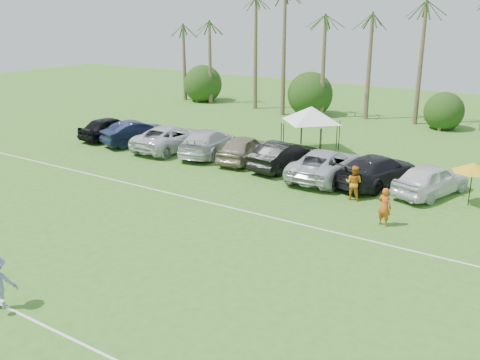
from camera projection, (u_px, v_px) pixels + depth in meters
The scene contains 25 objects.
field_lines at pixel (123, 242), 23.19m from camera, with size 80.00×12.10×0.01m.
palm_tree_0 at pixel (173, 29), 56.20m from camera, with size 2.40×2.40×8.90m.
palm_tree_1 at pixel (212, 21), 53.33m from camera, with size 2.40×2.40×9.90m.
palm_tree_2 at pixel (254, 12), 50.45m from camera, with size 2.40×2.40×10.90m.
palm_tree_3 at pixel (292, 3), 48.10m from camera, with size 2.40×2.40×11.90m.
palm_tree_4 at pixel (331, 33), 46.81m from camera, with size 2.40×2.40×8.90m.
palm_tree_5 at pixel (376, 24), 44.45m from camera, with size 2.40×2.40×9.90m.
palm_tree_6 at pixel (426, 13), 42.10m from camera, with size 2.40×2.40×10.90m.
bush_tree_0 at pixel (203, 84), 57.19m from camera, with size 4.00×4.00×4.00m.
bush_tree_1 at pixel (313, 95), 50.41m from camera, with size 4.00×4.00×4.00m.
bush_tree_2 at pixel (445, 107), 44.15m from camera, with size 4.00×4.00×4.00m.
sideline_player_a at pixel (385, 207), 24.69m from camera, with size 0.67×0.44×1.84m, color #CB5016.
sideline_player_b at pixel (354, 183), 28.03m from camera, with size 0.90×0.70×1.85m, color orange.
canopy_tent_left at pixel (312, 108), 37.07m from camera, with size 4.31×4.31×3.49m.
canopy_tent_right at pixel (312, 106), 36.62m from camera, with size 4.62×4.62×3.74m.
market_umbrella at pixel (473, 167), 26.81m from camera, with size 2.04×2.04×2.28m.
parked_car_0 at pixel (110, 128), 41.01m from camera, with size 2.06×5.11×1.74m, color black.
parked_car_1 at pixel (138, 133), 39.33m from camera, with size 1.84×5.29×1.74m, color black.
parked_car_2 at pixel (171, 138), 37.91m from camera, with size 2.89×6.27×1.74m, color silver.
parked_car_3 at pixel (208, 142), 36.66m from camera, with size 2.44×6.00×1.74m, color silver.
parked_car_4 at pixel (244, 148), 35.04m from camera, with size 2.06×5.11×1.74m, color gray.
parked_car_5 at pixel (284, 155), 33.43m from camera, with size 1.84×5.29×1.74m, color black.
parked_car_6 at pixel (325, 164), 31.57m from camera, with size 2.89×6.27×1.74m, color #B9BCC3.
parked_car_7 at pixel (378, 170), 30.38m from camera, with size 2.44×6.00×1.74m, color black.
parked_car_8 at pixel (431, 179), 28.74m from camera, with size 2.06×5.11×1.74m, color white.
Camera 1 is at (15.91, -6.94, 9.73)m, focal length 40.00 mm.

